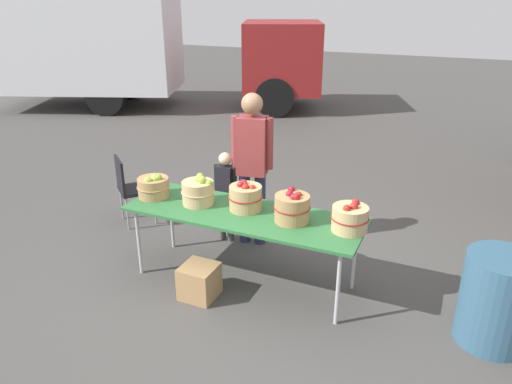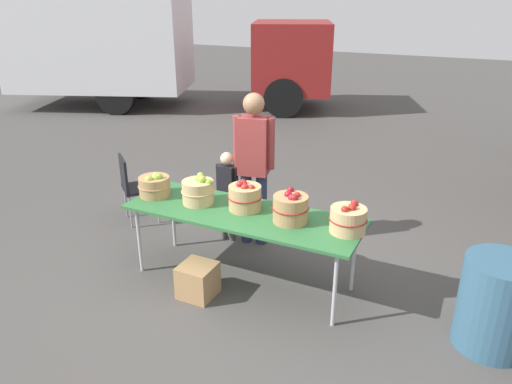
{
  "view_description": "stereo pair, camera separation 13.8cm",
  "coord_description": "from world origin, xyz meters",
  "px_view_note": "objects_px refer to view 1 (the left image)",
  "views": [
    {
      "loc": [
        1.81,
        -3.77,
        2.69
      ],
      "look_at": [
        0.0,
        0.3,
        0.85
      ],
      "focal_mm": 34.03,
      "sensor_mm": 36.0,
      "label": 1
    },
    {
      "loc": [
        1.94,
        -3.72,
        2.69
      ],
      "look_at": [
        0.0,
        0.3,
        0.85
      ],
      "focal_mm": 34.03,
      "sensor_mm": 36.0,
      "label": 2
    }
  ],
  "objects_px": {
    "apple_basket_red_2": "(350,218)",
    "child_customer": "(226,190)",
    "vendor_adult": "(252,158)",
    "produce_crate": "(199,281)",
    "apple_basket_green_1": "(198,192)",
    "apple_basket_green_0": "(153,187)",
    "apple_basket_red_0": "(246,197)",
    "folding_chair": "(130,185)",
    "apple_basket_red_1": "(292,208)",
    "market_table": "(243,216)",
    "box_truck": "(134,46)",
    "trash_barrel": "(497,300)"
  },
  "relations": [
    {
      "from": "trash_barrel",
      "to": "apple_basket_red_2",
      "type": "bearing_deg",
      "value": 178.79
    },
    {
      "from": "apple_basket_red_1",
      "to": "box_truck",
      "type": "height_order",
      "value": "box_truck"
    },
    {
      "from": "apple_basket_green_0",
      "to": "trash_barrel",
      "type": "bearing_deg",
      "value": 0.69
    },
    {
      "from": "apple_basket_red_1",
      "to": "vendor_adult",
      "type": "distance_m",
      "value": 1.07
    },
    {
      "from": "trash_barrel",
      "to": "produce_crate",
      "type": "distance_m",
      "value": 2.58
    },
    {
      "from": "apple_basket_green_0",
      "to": "box_truck",
      "type": "relative_size",
      "value": 0.04
    },
    {
      "from": "produce_crate",
      "to": "trash_barrel",
      "type": "bearing_deg",
      "value": 9.85
    },
    {
      "from": "folding_chair",
      "to": "box_truck",
      "type": "bearing_deg",
      "value": -13.4
    },
    {
      "from": "apple_basket_green_0",
      "to": "box_truck",
      "type": "height_order",
      "value": "box_truck"
    },
    {
      "from": "apple_basket_red_1",
      "to": "trash_barrel",
      "type": "height_order",
      "value": "apple_basket_red_1"
    },
    {
      "from": "apple_basket_green_0",
      "to": "trash_barrel",
      "type": "xyz_separation_m",
      "value": [
        3.26,
        0.04,
        -0.47
      ]
    },
    {
      "from": "apple_basket_red_1",
      "to": "child_customer",
      "type": "xyz_separation_m",
      "value": [
        -1.04,
        0.69,
        -0.26
      ]
    },
    {
      "from": "apple_basket_green_0",
      "to": "apple_basket_red_1",
      "type": "height_order",
      "value": "apple_basket_red_1"
    },
    {
      "from": "apple_basket_red_0",
      "to": "folding_chair",
      "type": "xyz_separation_m",
      "value": [
        -1.82,
        0.56,
        -0.37
      ]
    },
    {
      "from": "apple_basket_red_2",
      "to": "trash_barrel",
      "type": "bearing_deg",
      "value": -1.21
    },
    {
      "from": "apple_basket_green_1",
      "to": "vendor_adult",
      "type": "xyz_separation_m",
      "value": [
        0.24,
        0.76,
        0.14
      ]
    },
    {
      "from": "produce_crate",
      "to": "apple_basket_green_0",
      "type": "bearing_deg",
      "value": 151.42
    },
    {
      "from": "vendor_adult",
      "to": "apple_basket_green_0",
      "type": "bearing_deg",
      "value": 35.15
    },
    {
      "from": "box_truck",
      "to": "trash_barrel",
      "type": "distance_m",
      "value": 10.25
    },
    {
      "from": "market_table",
      "to": "vendor_adult",
      "type": "xyz_separation_m",
      "value": [
        -0.26,
        0.78,
        0.31
      ]
    },
    {
      "from": "apple_basket_red_2",
      "to": "child_customer",
      "type": "bearing_deg",
      "value": 157.15
    },
    {
      "from": "apple_basket_red_0",
      "to": "vendor_adult",
      "type": "height_order",
      "value": "vendor_adult"
    },
    {
      "from": "apple_basket_green_1",
      "to": "apple_basket_red_2",
      "type": "xyz_separation_m",
      "value": [
        1.51,
        0.03,
        -0.01
      ]
    },
    {
      "from": "produce_crate",
      "to": "market_table",
      "type": "bearing_deg",
      "value": 57.3
    },
    {
      "from": "market_table",
      "to": "child_customer",
      "type": "xyz_separation_m",
      "value": [
        -0.56,
        0.71,
        -0.08
      ]
    },
    {
      "from": "apple_basket_red_2",
      "to": "trash_barrel",
      "type": "distance_m",
      "value": 1.34
    },
    {
      "from": "market_table",
      "to": "apple_basket_red_1",
      "type": "relative_size",
      "value": 6.78
    },
    {
      "from": "apple_basket_green_1",
      "to": "trash_barrel",
      "type": "distance_m",
      "value": 2.8
    },
    {
      "from": "market_table",
      "to": "box_truck",
      "type": "xyz_separation_m",
      "value": [
        -5.86,
        6.17,
        0.78
      ]
    },
    {
      "from": "apple_basket_red_1",
      "to": "produce_crate",
      "type": "distance_m",
      "value": 1.13
    },
    {
      "from": "market_table",
      "to": "vendor_adult",
      "type": "bearing_deg",
      "value": 108.3
    },
    {
      "from": "market_table",
      "to": "apple_basket_red_0",
      "type": "relative_size",
      "value": 6.9
    },
    {
      "from": "market_table",
      "to": "apple_basket_green_1",
      "type": "relative_size",
      "value": 6.95
    },
    {
      "from": "trash_barrel",
      "to": "box_truck",
      "type": "bearing_deg",
      "value": 142.87
    },
    {
      "from": "apple_basket_red_1",
      "to": "vendor_adult",
      "type": "xyz_separation_m",
      "value": [
        -0.74,
        0.76,
        0.14
      ]
    },
    {
      "from": "vendor_adult",
      "to": "apple_basket_red_0",
      "type": "bearing_deg",
      "value": 97.59
    },
    {
      "from": "apple_basket_green_1",
      "to": "child_customer",
      "type": "distance_m",
      "value": 0.74
    },
    {
      "from": "market_table",
      "to": "trash_barrel",
      "type": "xyz_separation_m",
      "value": [
        2.26,
        0.02,
        -0.32
      ]
    },
    {
      "from": "market_table",
      "to": "produce_crate",
      "type": "height_order",
      "value": "market_table"
    },
    {
      "from": "box_truck",
      "to": "apple_basket_red_1",
      "type": "bearing_deg",
      "value": -65.59
    },
    {
      "from": "vendor_adult",
      "to": "folding_chair",
      "type": "distance_m",
      "value": 1.67
    },
    {
      "from": "vendor_adult",
      "to": "produce_crate",
      "type": "height_order",
      "value": "vendor_adult"
    },
    {
      "from": "apple_basket_green_1",
      "to": "apple_basket_green_0",
      "type": "bearing_deg",
      "value": -176.14
    },
    {
      "from": "apple_basket_red_0",
      "to": "apple_basket_red_1",
      "type": "relative_size",
      "value": 0.98
    },
    {
      "from": "apple_basket_green_0",
      "to": "apple_basket_red_2",
      "type": "bearing_deg",
      "value": 1.86
    },
    {
      "from": "market_table",
      "to": "apple_basket_red_2",
      "type": "distance_m",
      "value": 1.02
    },
    {
      "from": "vendor_adult",
      "to": "folding_chair",
      "type": "xyz_separation_m",
      "value": [
        -1.58,
        -0.14,
        -0.51
      ]
    },
    {
      "from": "market_table",
      "to": "apple_basket_red_1",
      "type": "xyz_separation_m",
      "value": [
        0.48,
        0.02,
        0.17
      ]
    },
    {
      "from": "apple_basket_green_0",
      "to": "apple_basket_red_2",
      "type": "xyz_separation_m",
      "value": [
        2.01,
        0.07,
        0.01
      ]
    },
    {
      "from": "apple_basket_red_0",
      "to": "box_truck",
      "type": "xyz_separation_m",
      "value": [
        -5.85,
        6.1,
        0.61
      ]
    }
  ]
}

